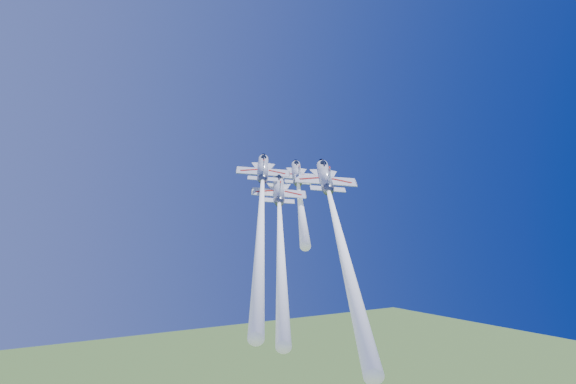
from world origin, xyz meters
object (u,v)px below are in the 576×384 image
jet_right (337,225)px  jet_left (261,213)px  jet_lead (299,193)px  jet_slot (280,231)px

jet_right → jet_left: bearing=-176.9°
jet_lead → jet_slot: size_ratio=0.74×
jet_lead → jet_left: size_ratio=0.62×
jet_lead → jet_left: (-14.34, -11.24, -3.35)m
jet_left → jet_right: (9.94, -5.08, -1.82)m
jet_right → jet_slot: jet_right is taller
jet_slot → jet_lead: bearing=78.2°
jet_left → jet_slot: (0.86, -3.76, -2.56)m
jet_left → jet_slot: bearing=-47.0°
jet_lead → jet_right: jet_right is taller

